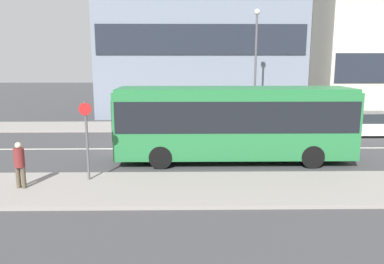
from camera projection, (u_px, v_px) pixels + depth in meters
The scene contains 9 objects.
ground_plane at pixel (153, 149), 19.02m from camera, with size 120.00×120.00×0.00m, color #3A3A3D.
sidewalk_near at pixel (137, 189), 12.87m from camera, with size 44.00×3.50×0.13m.
sidewalk_far at pixel (161, 126), 25.15m from camera, with size 44.00×3.50×0.13m.
lane_centerline at pixel (153, 149), 19.02m from camera, with size 41.80×0.16×0.01m.
city_bus at pixel (234, 119), 16.34m from camera, with size 10.21×2.56×3.27m.
parked_car_0 at pixel (371, 125), 22.31m from camera, with size 4.21×1.81×1.39m.
pedestrian_near_stop at pixel (20, 162), 12.60m from camera, with size 0.35×0.34×1.59m.
bus_stop_sign at pixel (87, 135), 13.35m from camera, with size 0.44×0.12×2.87m.
street_lamp at pixel (256, 57), 23.78m from camera, with size 0.36×0.36×7.45m.
Camera 1 is at (1.71, -18.56, 4.38)m, focal length 35.00 mm.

